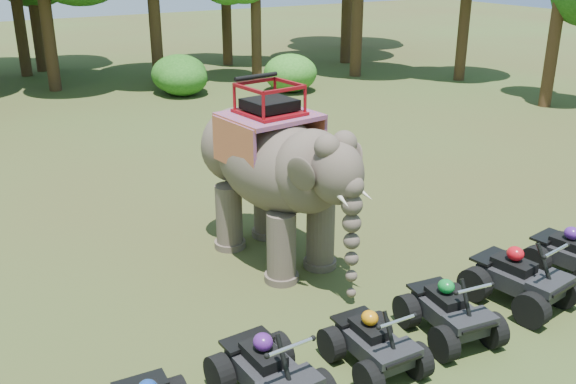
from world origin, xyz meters
The scene contains 8 objects.
ground centered at (0.00, 0.00, 0.00)m, with size 110.00×110.00×0.00m, color #47381E.
elephant centered at (0.24, 2.21, 1.96)m, with size 2.05×4.66×3.91m, color #4E4339, non-canonical shape.
atv_1 centered at (-2.20, -1.91, 0.66)m, with size 1.30×1.79×1.33m, color black, non-canonical shape.
atv_2 centered at (-0.36, -2.08, 0.60)m, with size 1.18×1.61×1.19m, color black, non-canonical shape.
atv_3 centered at (1.33, -2.02, 0.63)m, with size 1.24×1.70×1.26m, color black, non-canonical shape.
atv_4 centered at (3.26, -1.90, 0.69)m, with size 1.36×1.86×1.38m, color black, non-canonical shape.
tree_2 centered at (9.21, 19.55, 3.33)m, with size 4.66×4.66×6.66m, color #195114, non-canonical shape.
tree_5 centered at (17.12, 8.49, 3.40)m, with size 4.76×4.76×6.80m, color #195114, non-canonical shape.
Camera 1 is at (-6.03, -8.82, 6.42)m, focal length 40.00 mm.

